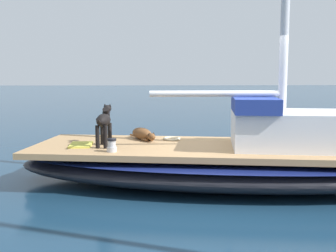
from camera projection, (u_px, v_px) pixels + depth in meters
name	position (u px, v px, depth m)	size (l,w,h in m)	color
ground_plane	(226.00, 184.00, 7.12)	(120.00, 120.00, 0.00)	navy
sailboat_main	(226.00, 165.00, 7.08)	(3.57, 7.53, 0.66)	black
cabin_house	(295.00, 127.00, 6.86)	(1.71, 2.41, 0.84)	silver
dog_brown	(143.00, 134.00, 7.70)	(0.88, 0.54, 0.22)	brown
dog_black	(104.00, 121.00, 6.99)	(0.94, 0.27, 0.70)	black
deck_winch	(112.00, 146.00, 6.51)	(0.16, 0.16, 0.21)	#B7B7BC
coiled_rope	(172.00, 139.00, 7.69)	(0.32, 0.32, 0.04)	beige
deck_towel	(81.00, 145.00, 7.08)	(0.56, 0.36, 0.03)	#D8D14C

